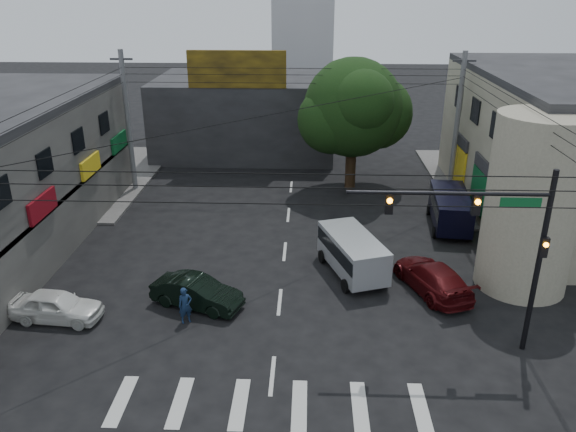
# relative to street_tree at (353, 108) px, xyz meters

# --- Properties ---
(ground) EXTENTS (160.00, 160.00, 0.00)m
(ground) POSITION_rel_street_tree_xyz_m (-4.00, -17.00, -5.47)
(ground) COLOR black
(ground) RESTS_ON ground
(sidewalk_far_left) EXTENTS (16.00, 16.00, 0.15)m
(sidewalk_far_left) POSITION_rel_street_tree_xyz_m (-22.00, 1.00, -5.40)
(sidewalk_far_left) COLOR #514F4C
(sidewalk_far_left) RESTS_ON ground
(sidewalk_far_right) EXTENTS (16.00, 16.00, 0.15)m
(sidewalk_far_right) POSITION_rel_street_tree_xyz_m (14.00, 1.00, -5.40)
(sidewalk_far_right) COLOR #514F4C
(sidewalk_far_right) RESTS_ON ground
(corner_column) EXTENTS (4.00, 4.00, 8.00)m
(corner_column) POSITION_rel_street_tree_xyz_m (7.00, -13.00, -1.47)
(corner_column) COLOR gray
(corner_column) RESTS_ON ground
(building_far) EXTENTS (14.00, 10.00, 6.00)m
(building_far) POSITION_rel_street_tree_xyz_m (-8.00, 9.00, -2.47)
(building_far) COLOR #232326
(building_far) RESTS_ON ground
(billboard) EXTENTS (7.00, 0.30, 2.60)m
(billboard) POSITION_rel_street_tree_xyz_m (-8.00, 4.10, 1.83)
(billboard) COLOR olive
(billboard) RESTS_ON building_far
(street_tree) EXTENTS (6.40, 6.40, 8.70)m
(street_tree) POSITION_rel_street_tree_xyz_m (0.00, 0.00, 0.00)
(street_tree) COLOR black
(street_tree) RESTS_ON ground
(traffic_gantry) EXTENTS (7.10, 0.35, 7.20)m
(traffic_gantry) POSITION_rel_street_tree_xyz_m (3.82, -18.00, -0.64)
(traffic_gantry) COLOR black
(traffic_gantry) RESTS_ON ground
(utility_pole_far_left) EXTENTS (0.32, 0.32, 9.20)m
(utility_pole_far_left) POSITION_rel_street_tree_xyz_m (-14.50, -1.00, -0.87)
(utility_pole_far_left) COLOR #59595B
(utility_pole_far_left) RESTS_ON ground
(utility_pole_far_right) EXTENTS (0.32, 0.32, 9.20)m
(utility_pole_far_right) POSITION_rel_street_tree_xyz_m (6.50, -1.00, -0.87)
(utility_pole_far_right) COLOR #59595B
(utility_pole_far_right) RESTS_ON ground
(dark_sedan) EXTENTS (3.98, 4.90, 1.32)m
(dark_sedan) POSITION_rel_street_tree_xyz_m (-7.55, -15.45, -4.81)
(dark_sedan) COLOR black
(dark_sedan) RESTS_ON ground
(white_compact) EXTENTS (2.20, 4.04, 1.28)m
(white_compact) POSITION_rel_street_tree_xyz_m (-13.15, -16.72, -4.83)
(white_compact) COLOR white
(white_compact) RESTS_ON ground
(maroon_sedan) EXTENTS (4.99, 5.96, 1.37)m
(maroon_sedan) POSITION_rel_street_tree_xyz_m (2.85, -13.74, -4.79)
(maroon_sedan) COLOR #42090B
(maroon_sedan) RESTS_ON ground
(silver_minivan) EXTENTS (5.72, 4.71, 1.95)m
(silver_minivan) POSITION_rel_street_tree_xyz_m (-0.66, -12.27, -4.50)
(silver_minivan) COLOR #ACAFB4
(silver_minivan) RESTS_ON ground
(navy_van) EXTENTS (5.34, 2.88, 1.99)m
(navy_van) POSITION_rel_street_tree_xyz_m (5.26, -6.39, -4.48)
(navy_van) COLOR black
(navy_van) RESTS_ON ground
(traffic_officer) EXTENTS (0.89, 0.85, 1.57)m
(traffic_officer) POSITION_rel_street_tree_xyz_m (-7.77, -16.70, -4.69)
(traffic_officer) COLOR #132645
(traffic_officer) RESTS_ON ground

